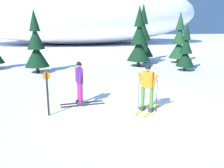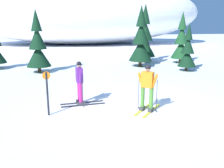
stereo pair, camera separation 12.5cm
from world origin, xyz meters
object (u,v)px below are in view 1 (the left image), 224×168
object	(u,v)px
pine_tree_right	(186,51)
pine_tree_center_right	(143,38)
skier_orange_jacket	(147,87)
pine_tree_center_left	(139,41)
pine_tree_left	(36,47)
trail_marker_post	(47,91)
skier_purple_jacket	(80,83)
pine_tree_far_right	(179,42)

from	to	relation	value
pine_tree_right	pine_tree_center_right	bearing A→B (deg)	109.66
skier_orange_jacket	pine_tree_right	size ratio (longest dim) A/B	0.54
skier_orange_jacket	pine_tree_center_left	bearing A→B (deg)	74.31
skier_orange_jacket	pine_tree_center_left	distance (m)	9.80
pine_tree_left	trail_marker_post	world-z (taller)	pine_tree_left
pine_tree_left	pine_tree_center_left	bearing A→B (deg)	7.64
pine_tree_left	pine_tree_center_left	xyz separation A→B (m)	(7.30, 0.98, 0.16)
skier_orange_jacket	pine_tree_left	distance (m)	9.65
pine_tree_center_right	pine_tree_right	distance (m)	4.78
pine_tree_left	pine_tree_center_right	xyz separation A→B (m)	(8.31, 3.13, 0.27)
pine_tree_left	trail_marker_post	distance (m)	8.27
skier_orange_jacket	trail_marker_post	distance (m)	3.58
pine_tree_center_left	pine_tree_right	size ratio (longest dim) A/B	1.40
pine_tree_right	skier_purple_jacket	bearing A→B (deg)	-142.55
pine_tree_far_right	pine_tree_center_left	bearing A→B (deg)	-165.47
skier_purple_jacket	pine_tree_left	size ratio (longest dim) A/B	0.44
pine_tree_center_right	pine_tree_far_right	xyz separation A→B (m)	(2.72, -1.18, -0.27)
skier_purple_jacket	pine_tree_right	bearing A→B (deg)	37.45
skier_purple_jacket	skier_orange_jacket	world-z (taller)	skier_orange_jacket
skier_orange_jacket	pine_tree_right	bearing A→B (deg)	53.47
skier_purple_jacket	trail_marker_post	size ratio (longest dim) A/B	1.14
pine_tree_far_right	pine_tree_left	bearing A→B (deg)	-169.99
skier_purple_jacket	pine_tree_left	bearing A→B (deg)	107.59
skier_orange_jacket	pine_tree_center_right	bearing A→B (deg)	72.44
skier_purple_jacket	pine_tree_center_right	world-z (taller)	pine_tree_center_right
skier_purple_jacket	trail_marker_post	distance (m)	1.54
skier_orange_jacket	pine_tree_center_right	size ratio (longest dim) A/B	0.37
pine_tree_center_left	pine_tree_center_right	xyz separation A→B (m)	(1.01, 2.15, 0.11)
skier_purple_jacket	pine_tree_right	xyz separation A→B (m)	(7.63, 5.84, 0.44)
pine_tree_right	pine_tree_far_right	bearing A→B (deg)	71.03
skier_orange_jacket	pine_tree_far_right	size ratio (longest dim) A/B	0.43
pine_tree_right	trail_marker_post	bearing A→B (deg)	-142.25
pine_tree_center_right	pine_tree_right	world-z (taller)	pine_tree_center_right
pine_tree_center_left	trail_marker_post	world-z (taller)	pine_tree_center_left
pine_tree_center_left	pine_tree_far_right	bearing A→B (deg)	14.53
pine_tree_center_left	pine_tree_center_right	distance (m)	2.38
pine_tree_right	pine_tree_far_right	distance (m)	3.49
pine_tree_center_right	pine_tree_left	bearing A→B (deg)	-159.39
pine_tree_center_right	pine_tree_right	size ratio (longest dim) A/B	1.48
pine_tree_far_right	skier_purple_jacket	bearing A→B (deg)	-133.83
skier_orange_jacket	pine_tree_far_right	distance (m)	12.19
pine_tree_left	pine_tree_center_right	bearing A→B (deg)	20.61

